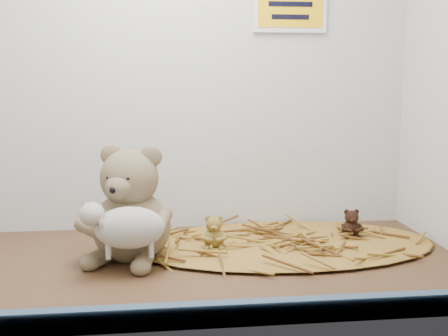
{
  "coord_description": "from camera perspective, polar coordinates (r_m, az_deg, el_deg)",
  "views": [
    {
      "loc": [
        -2.82,
        -108.61,
        36.62
      ],
      "look_at": [
        10.43,
        1.43,
        19.35
      ],
      "focal_mm": 45.0,
      "sensor_mm": 36.0,
      "label": 1
    }
  ],
  "objects": [
    {
      "name": "main_teddy",
      "position": [
        1.16,
        -9.42,
        -3.53
      ],
      "size": [
        25.49,
        26.08,
        23.9
      ],
      "primitive_type": null,
      "rotation": [
        0.0,
        0.0,
        -0.38
      ],
      "color": "#837051",
      "rests_on": "shelf_floor"
    },
    {
      "name": "mini_teddy_tan",
      "position": [
        1.22,
        -1.04,
        -6.31
      ],
      "size": [
        6.18,
        6.46,
        6.98
      ],
      "primitive_type": null,
      "rotation": [
        0.0,
        0.0,
        -0.1
      ],
      "color": "olive",
      "rests_on": "straw_bed"
    },
    {
      "name": "wall_sign",
      "position": [
        1.43,
        6.72,
        16.18
      ],
      "size": [
        16.0,
        1.2,
        11.0
      ],
      "primitive_type": "cube",
      "color": "#E9AA0B",
      "rests_on": "back_wall"
    },
    {
      "name": "straw_bed",
      "position": [
        1.27,
        6.16,
        -7.6
      ],
      "size": [
        67.91,
        39.43,
        1.31
      ],
      "primitive_type": "ellipsoid",
      "color": "brown",
      "rests_on": "shelf_floor"
    },
    {
      "name": "alcove_shell",
      "position": [
        1.18,
        -5.62,
        12.89
      ],
      "size": [
        120.4,
        60.2,
        90.4
      ],
      "color": "#472A18",
      "rests_on": "ground"
    },
    {
      "name": "toy_lamb",
      "position": [
        1.09,
        -9.58,
        -6.0
      ],
      "size": [
        17.53,
        10.7,
        11.33
      ],
      "primitive_type": null,
      "color": "beige",
      "rests_on": "main_teddy"
    },
    {
      "name": "front_rail",
      "position": [
        0.87,
        -4.59,
        -14.73
      ],
      "size": [
        119.28,
        2.2,
        3.6
      ],
      "primitive_type": "cube",
      "color": "#3E5976",
      "rests_on": "shelf_floor"
    },
    {
      "name": "mini_teddy_brown",
      "position": [
        1.33,
        12.81,
        -5.35
      ],
      "size": [
        5.62,
        5.89,
        6.48
      ],
      "primitive_type": null,
      "rotation": [
        0.0,
        0.0,
        -0.08
      ],
      "color": "black",
      "rests_on": "straw_bed"
    }
  ]
}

